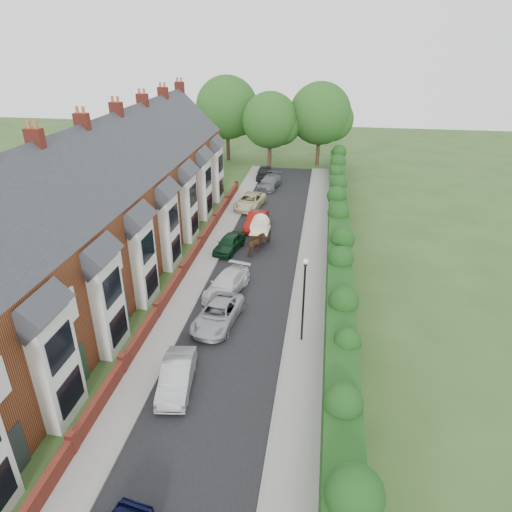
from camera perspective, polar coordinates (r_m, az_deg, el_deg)
The scene contains 23 objects.
ground at distance 23.36m, azimuth -3.64°, elevation -15.61°, with size 140.00×140.00×0.00m, color #2D4C1E.
road at distance 32.31m, azimuth -0.43°, elevation -2.57°, with size 6.00×58.00×0.02m, color black.
pavement_hedge_side at distance 31.96m, azimuth 6.85°, elevation -3.01°, with size 2.20×58.00×0.12m, color gray.
pavement_house_side at distance 33.05m, azimuth -7.04°, elevation -1.98°, with size 1.70×58.00×0.12m, color gray.
kerb_hedge_side at distance 31.99m, azimuth 4.98°, elevation -2.87°, with size 0.18×58.00×0.13m, color gray.
kerb_house_side at distance 32.85m, azimuth -5.69°, elevation -2.08°, with size 0.18×58.00×0.13m, color gray.
hedge at distance 31.27m, azimuth 10.30°, elevation -0.76°, with size 2.10×58.00×2.85m.
terrace_row at distance 32.73m, azimuth -19.05°, elevation 4.93°, with size 9.05×40.50×11.50m.
garden_wall_row at distance 32.29m, azimuth -9.25°, elevation -2.05°, with size 0.35×40.35×1.10m.
lamppost at distance 24.28m, azimuth 6.03°, elevation -4.28°, with size 0.32×0.32×5.16m.
tree_far_left at distance 58.26m, azimuth 2.13°, elevation 16.44°, with size 7.14×6.80×9.29m.
tree_far_right at distance 59.75m, azimuth 8.40°, elevation 17.03°, with size 7.98×7.60×10.31m.
tree_far_back at distance 62.00m, azimuth -3.24°, elevation 17.86°, with size 8.40×8.00×10.82m.
car_silver_a at distance 23.02m, azimuth -9.88°, elevation -14.57°, with size 1.42×4.06×1.34m, color #A5A5AA.
car_silver_b at distance 27.13m, azimuth -4.79°, elevation -7.25°, with size 2.14×4.63×1.29m, color #A3A5AA.
car_white at distance 30.12m, azimuth -3.67°, elevation -3.50°, with size 1.86×4.57×1.33m, color silver.
car_green at distance 35.91m, azimuth -3.37°, elevation 1.62°, with size 1.53×3.81×1.30m, color black.
car_red at distance 40.08m, azimuth 0.03°, elevation 4.42°, with size 1.46×4.20×1.38m, color maroon.
car_beige at distance 44.98m, azimuth -0.76°, elevation 6.86°, with size 2.22×4.82×1.34m, color beige.
car_grey at distance 51.07m, azimuth 1.73°, elevation 9.24°, with size 1.90×4.68×1.36m, color slate.
car_black at distance 54.49m, azimuth 1.02°, elevation 10.38°, with size 1.69×4.20×1.43m, color black.
horse at distance 35.13m, azimuth 0.02°, elevation 1.35°, with size 0.86×1.89×1.60m, color #4F2E1D.
horse_cart at distance 36.75m, azimuth 0.51°, elevation 3.49°, with size 1.51×3.33×2.40m.
Camera 1 is at (4.07, -16.96, 15.55)m, focal length 32.00 mm.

